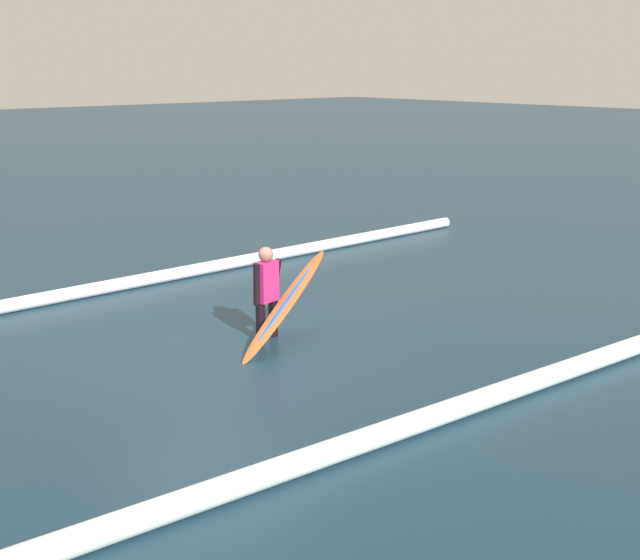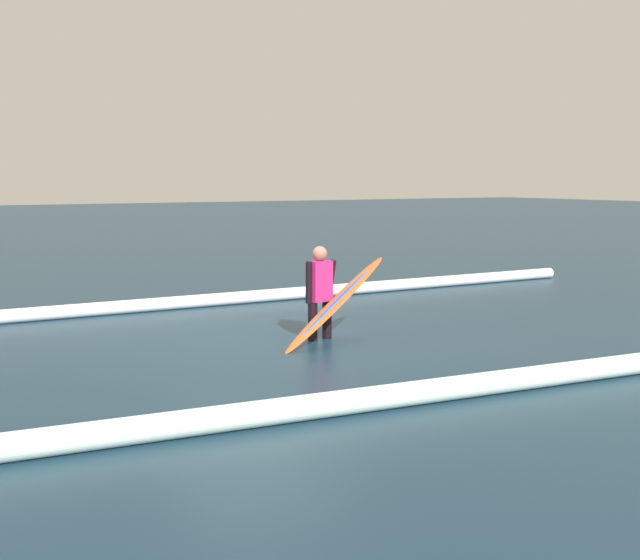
{
  "view_description": "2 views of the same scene",
  "coord_description": "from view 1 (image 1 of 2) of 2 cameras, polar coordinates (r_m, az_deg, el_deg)",
  "views": [
    {
      "loc": [
        6.29,
        9.68,
        3.93
      ],
      "look_at": [
        -0.99,
        1.42,
        1.07
      ],
      "focal_mm": 46.93,
      "sensor_mm": 36.0,
      "label": 1
    },
    {
      "loc": [
        5.46,
        11.08,
        2.38
      ],
      "look_at": [
        -0.44,
        1.11,
        0.98
      ],
      "focal_mm": 48.23,
      "sensor_mm": 36.0,
      "label": 2
    }
  ],
  "objects": [
    {
      "name": "surfer",
      "position": [
        12.15,
        -3.68,
        -0.58
      ],
      "size": [
        0.51,
        0.29,
        1.38
      ],
      "rotation": [
        0.0,
        0.0,
        0.19
      ],
      "color": "black",
      "rests_on": "ground_plane"
    },
    {
      "name": "surfboard",
      "position": [
        11.97,
        -2.39,
        -1.67
      ],
      "size": [
        2.1,
        0.89,
        1.2
      ],
      "color": "#E55926",
      "rests_on": "ground_plane"
    },
    {
      "name": "wave_crest_midground",
      "position": [
        11.1,
        16.06,
        -6.06
      ],
      "size": [
        17.32,
        1.47,
        0.26
      ],
      "primitive_type": "cylinder",
      "rotation": [
        0.0,
        1.57,
        -0.07
      ],
      "color": "white",
      "rests_on": "ground_plane"
    },
    {
      "name": "ground_plane",
      "position": [
        12.2,
        -7.96,
        -4.37
      ],
      "size": [
        129.01,
        129.01,
        0.0
      ],
      "primitive_type": "plane",
      "color": "#163144"
    },
    {
      "name": "wave_crest_foreground",
      "position": [
        15.31,
        -13.21,
        -0.24
      ],
      "size": [
        17.78,
        0.39,
        0.23
      ],
      "primitive_type": "cylinder",
      "rotation": [
        0.0,
        1.57,
        0.01
      ],
      "color": "white",
      "rests_on": "ground_plane"
    }
  ]
}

